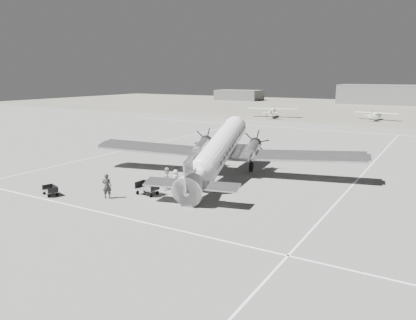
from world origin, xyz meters
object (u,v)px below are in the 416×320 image
object	(u,v)px
baggage_cart_far	(50,191)
ramp_agent	(167,178)
light_plane_left	(272,112)
shed_secondary	(239,95)
light_plane_right	(376,116)
baggage_cart_near	(147,188)
passenger	(176,179)
hangar_main	(403,95)
ground_crew	(107,186)
dc3_airliner	(219,152)

from	to	relation	value
baggage_cart_far	ramp_agent	size ratio (longest dim) A/B	0.74
baggage_cart_far	light_plane_left	bearing A→B (deg)	115.80
shed_secondary	light_plane_right	distance (m)	79.50
baggage_cart_near	passenger	distance (m)	3.19
light_plane_right	baggage_cart_near	distance (m)	71.87
hangar_main	light_plane_right	bearing A→B (deg)	-90.05
shed_secondary	baggage_cart_far	bearing A→B (deg)	-70.28
light_plane_left	ground_crew	distance (m)	69.24
dc3_airliner	light_plane_right	xyz separation A→B (m)	(4.74, 63.67, -1.67)
ground_crew	baggage_cart_far	bearing A→B (deg)	-8.24
light_plane_left	passenger	size ratio (longest dim) A/B	7.23
baggage_cart_near	baggage_cart_far	world-z (taller)	baggage_cart_near
ramp_agent	light_plane_right	bearing A→B (deg)	-14.34
light_plane_left	baggage_cart_far	size ratio (longest dim) A/B	8.01
light_plane_left	ground_crew	xyz separation A→B (m)	(12.94, -68.02, -0.19)
light_plane_left	passenger	world-z (taller)	light_plane_left
hangar_main	dc3_airliner	bearing A→B (deg)	-92.27
dc3_airliner	baggage_cart_far	bearing A→B (deg)	-141.77
hangar_main	ground_crew	distance (m)	131.52
ramp_agent	baggage_cart_near	bearing A→B (deg)	157.96
baggage_cart_near	ramp_agent	distance (m)	2.28
shed_secondary	light_plane_right	xyz separation A→B (m)	(59.95, -52.20, -1.02)
hangar_main	light_plane_right	distance (m)	57.25
hangar_main	ramp_agent	xyz separation A→B (m)	(-6.75, -126.53, -2.31)
hangar_main	ramp_agent	bearing A→B (deg)	-93.05
dc3_airliner	ground_crew	distance (m)	11.41
shed_secondary	ground_crew	distance (m)	135.92
baggage_cart_near	baggage_cart_far	bearing A→B (deg)	-144.73
ramp_agent	passenger	xyz separation A→B (m)	(0.23, 0.92, -0.18)
hangar_main	shed_secondary	bearing A→B (deg)	-175.24
light_plane_left	passenger	distance (m)	64.45
hangar_main	baggage_cart_far	size ratio (longest dim) A/B	28.52
baggage_cart_far	passenger	size ratio (longest dim) A/B	0.90
baggage_cart_near	ramp_agent	world-z (taller)	ramp_agent
ground_crew	passenger	bearing A→B (deg)	-147.77
dc3_airliner	ramp_agent	distance (m)	6.22
ramp_agent	passenger	bearing A→B (deg)	-23.08
shed_secondary	ramp_agent	distance (m)	132.69
shed_secondary	baggage_cart_near	size ratio (longest dim) A/B	9.42
baggage_cart_near	ground_crew	distance (m)	3.32
light_plane_right	light_plane_left	bearing A→B (deg)	-158.41
light_plane_left	baggage_cart_far	world-z (taller)	light_plane_left
light_plane_right	ramp_agent	xyz separation A→B (m)	(-6.70, -69.33, 0.01)
shed_secondary	ramp_agent	bearing A→B (deg)	-66.34
light_plane_right	ground_crew	world-z (taller)	ground_crew
baggage_cart_near	ramp_agent	bearing A→B (deg)	79.74
hangar_main	ground_crew	xyz separation A→B (m)	(-9.44, -131.17, -2.27)
baggage_cart_far	passenger	bearing A→B (deg)	63.41
hangar_main	light_plane_right	size ratio (longest dim) A/B	4.45
baggage_cart_near	baggage_cart_far	distance (m)	8.09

